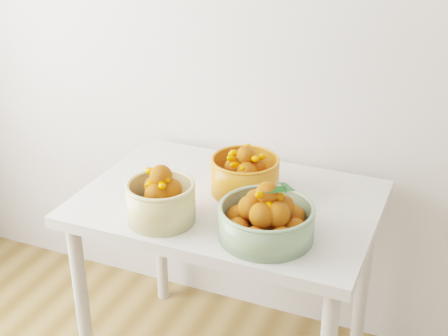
{
  "coord_description": "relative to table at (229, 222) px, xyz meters",
  "views": [
    {
      "loc": [
        0.28,
        -0.13,
        1.77
      ],
      "look_at": [
        -0.4,
        1.49,
        0.92
      ],
      "focal_mm": 50.0,
      "sensor_mm": 36.0,
      "label": 1
    }
  ],
  "objects": [
    {
      "name": "bowl_orange",
      "position": [
        0.03,
        0.07,
        0.16
      ],
      "size": [
        0.29,
        0.29,
        0.17
      ],
      "rotation": [
        0.0,
        0.0,
        -0.25
      ],
      "color": "orange",
      "rests_on": "table"
    },
    {
      "name": "bowl_cream",
      "position": [
        -0.14,
        -0.22,
        0.17
      ],
      "size": [
        0.29,
        0.29,
        0.19
      ],
      "rotation": [
        0.0,
        0.0,
        -0.39
      ],
      "color": "#D1C37C",
      "rests_on": "table"
    },
    {
      "name": "table",
      "position": [
        0.0,
        0.0,
        0.0
      ],
      "size": [
        1.0,
        0.7,
        0.75
      ],
      "color": "silver",
      "rests_on": "ground"
    },
    {
      "name": "bowl_green",
      "position": [
        0.2,
        -0.18,
        0.16
      ],
      "size": [
        0.33,
        0.33,
        0.19
      ],
      "rotation": [
        0.0,
        0.0,
        0.13
      ],
      "color": "gray",
      "rests_on": "table"
    }
  ]
}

